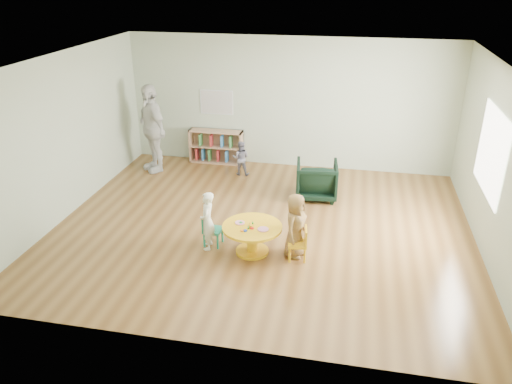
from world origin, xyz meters
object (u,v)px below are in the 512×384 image
(kid_chair_left, at_px, (211,229))
(toddler, at_px, (241,158))
(activity_table, at_px, (252,234))
(adult_caretaker, at_px, (152,128))
(armchair, at_px, (317,180))
(bookshelf, at_px, (216,146))
(kid_chair_right, at_px, (300,243))
(child_left, at_px, (207,221))
(child_right, at_px, (295,226))

(kid_chair_left, xyz_separation_m, toddler, (-0.19, 2.96, 0.09))
(activity_table, xyz_separation_m, adult_caretaker, (-2.80, 2.97, 0.62))
(armchair, bearing_deg, bookshelf, -37.11)
(armchair, bearing_deg, adult_caretaker, -17.28)
(bookshelf, bearing_deg, toddler, -41.00)
(activity_table, distance_m, toddler, 3.20)
(kid_chair_right, bearing_deg, adult_caretaker, 41.66)
(armchair, bearing_deg, activity_table, 64.83)
(child_left, bearing_deg, kid_chair_right, 78.28)
(toddler, bearing_deg, activity_table, 103.40)
(child_left, bearing_deg, armchair, 136.30)
(kid_chair_right, relative_size, child_left, 0.55)
(activity_table, height_order, bookshelf, bookshelf)
(armchair, distance_m, child_left, 2.70)
(bookshelf, height_order, toddler, bookshelf)
(child_right, bearing_deg, toddler, 41.03)
(armchair, relative_size, toddler, 1.06)
(bookshelf, distance_m, child_right, 4.30)
(armchair, height_order, adult_caretaker, adult_caretaker)
(kid_chair_left, distance_m, toddler, 2.97)
(kid_chair_right, bearing_deg, bookshelf, 24.23)
(activity_table, relative_size, kid_chair_left, 1.76)
(kid_chair_right, height_order, toddler, toddler)
(bookshelf, distance_m, armchair, 2.81)
(armchair, height_order, toddler, toddler)
(armchair, xyz_separation_m, child_right, (-0.13, -2.19, 0.15))
(child_right, bearing_deg, bookshelf, 45.77)
(child_left, distance_m, adult_caretaker, 3.66)
(activity_table, relative_size, child_right, 0.90)
(activity_table, xyz_separation_m, toddler, (-0.89, 3.07, 0.05))
(toddler, bearing_deg, child_right, 114.33)
(kid_chair_right, xyz_separation_m, toddler, (-1.64, 3.12, 0.09))
(bookshelf, distance_m, adult_caretaker, 1.51)
(activity_table, xyz_separation_m, armchair, (0.79, 2.24, 0.04))
(toddler, bearing_deg, child_left, 90.58)
(kid_chair_left, height_order, adult_caretaker, adult_caretaker)
(child_left, height_order, toddler, child_left)
(armchair, height_order, child_left, child_left)
(kid_chair_left, height_order, armchair, armchair)
(child_left, xyz_separation_m, adult_caretaker, (-2.09, 2.97, 0.47))
(activity_table, height_order, child_left, child_left)
(kid_chair_left, relative_size, kid_chair_right, 1.00)
(adult_caretaker, bearing_deg, bookshelf, 75.44)
(bookshelf, height_order, child_right, child_right)
(activity_table, bearing_deg, armchair, 70.64)
(activity_table, relative_size, kid_chair_right, 1.76)
(kid_chair_left, bearing_deg, kid_chair_right, 88.02)
(armchair, xyz_separation_m, adult_caretaker, (-3.59, 0.73, 0.58))
(toddler, bearing_deg, kid_chair_left, 90.98)
(kid_chair_left, bearing_deg, adult_caretaker, -139.39)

